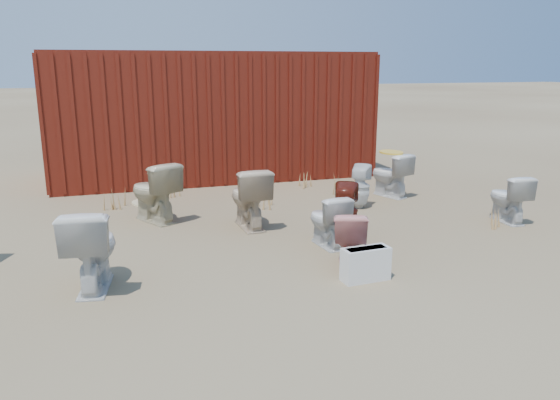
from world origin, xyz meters
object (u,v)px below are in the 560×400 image
object	(u,v)px
toilet_front_e	(508,198)
toilet_back_beige_right	(249,197)
toilet_back_yellowlid	(390,175)
toilet_front_c	(327,220)
toilet_front_maroon	(345,211)
shipping_container	(211,115)
toilet_front_a	(91,248)
toilet_front_pink	(349,238)
loose_tank	(366,264)
toilet_back_e	(360,187)
toilet_back_beige_left	(154,192)

from	to	relation	value
toilet_front_e	toilet_back_beige_right	xyz separation A→B (m)	(-3.56, 0.83, 0.08)
toilet_front_e	toilet_back_yellowlid	distance (m)	2.05
toilet_front_c	toilet_front_maroon	distance (m)	0.39
shipping_container	toilet_front_a	world-z (taller)	shipping_container
toilet_front_a	toilet_back_yellowlid	xyz separation A→B (m)	(4.70, 2.61, -0.05)
toilet_front_pink	toilet_back_yellowlid	distance (m)	3.46
toilet_front_a	toilet_front_e	world-z (taller)	toilet_front_a
shipping_container	loose_tank	xyz separation A→B (m)	(0.48, -6.04, -1.02)
toilet_front_maroon	toilet_front_e	size ratio (longest dim) A/B	1.05
toilet_back_yellowlid	toilet_back_e	bearing A→B (deg)	15.87
toilet_front_pink	toilet_front_a	bearing A→B (deg)	16.73
toilet_front_pink	loose_tank	world-z (taller)	toilet_front_pink
toilet_front_pink	toilet_front_e	bearing A→B (deg)	-141.09
shipping_container	toilet_back_beige_left	world-z (taller)	shipping_container
toilet_front_maroon	toilet_front_e	xyz separation A→B (m)	(2.51, 0.03, -0.02)
toilet_back_yellowlid	toilet_front_e	bearing A→B (deg)	96.00
toilet_back_yellowlid	loose_tank	world-z (taller)	toilet_back_yellowlid
toilet_front_c	toilet_back_beige_right	world-z (taller)	toilet_back_beige_right
toilet_back_beige_left	toilet_front_pink	bearing A→B (deg)	100.20
toilet_front_maroon	shipping_container	bearing A→B (deg)	-50.26
toilet_back_e	toilet_back_yellowlid	bearing A→B (deg)	-106.28
shipping_container	toilet_back_beige_left	distance (m)	3.55
shipping_container	toilet_front_a	xyz separation A→B (m)	(-2.20, -5.41, -0.78)
shipping_container	toilet_back_beige_right	bearing A→B (deg)	-93.10
toilet_front_a	toilet_back_beige_right	bearing A→B (deg)	-133.05
toilet_back_beige_right	toilet_front_a	bearing A→B (deg)	35.52
toilet_front_maroon	loose_tank	xyz separation A→B (m)	(-0.36, -1.35, -0.19)
toilet_front_c	loose_tank	xyz separation A→B (m)	(-0.03, -1.14, -0.15)
toilet_front_a	toilet_back_e	world-z (taller)	toilet_front_a
toilet_front_pink	toilet_front_c	xyz separation A→B (m)	(0.03, 0.70, 0.01)
toilet_back_e	toilet_back_beige_right	bearing A→B (deg)	53.39
toilet_back_beige_left	loose_tank	xyz separation A→B (m)	(1.90, -2.88, -0.25)
toilet_front_a	loose_tank	world-z (taller)	toilet_front_a
toilet_back_e	shipping_container	bearing A→B (deg)	-24.20
toilet_back_e	loose_tank	world-z (taller)	toilet_back_e
toilet_back_beige_left	toilet_back_beige_right	world-z (taller)	toilet_back_beige_left
toilet_front_e	toilet_back_yellowlid	bearing A→B (deg)	-61.51
toilet_front_a	toilet_front_pink	bearing A→B (deg)	-175.45
toilet_front_a	toilet_front_maroon	distance (m)	3.13
toilet_back_e	toilet_front_e	bearing A→B (deg)	-178.58
toilet_back_yellowlid	toilet_back_e	xyz separation A→B (m)	(-0.82, -0.56, -0.03)
toilet_front_c	toilet_back_e	bearing A→B (deg)	-133.41
toilet_front_pink	toilet_front_maroon	bearing A→B (deg)	-90.59
toilet_front_a	toilet_back_beige_right	size ratio (longest dim) A/B	1.01
toilet_back_beige_left	toilet_back_yellowlid	size ratio (longest dim) A/B	1.16
toilet_front_e	toilet_back_beige_right	bearing A→B (deg)	-9.19
toilet_front_maroon	toilet_back_e	size ratio (longest dim) A/B	1.06
toilet_back_beige_left	loose_tank	bearing A→B (deg)	95.73
toilet_front_pink	toilet_front_c	bearing A→B (deg)	-71.78
toilet_front_pink	toilet_front_e	world-z (taller)	toilet_front_e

